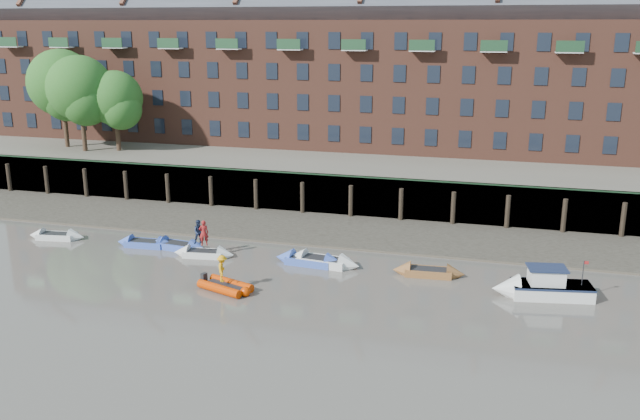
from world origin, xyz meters
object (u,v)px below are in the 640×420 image
at_px(person_rib_crew, 222,268).
at_px(rowboat_6, 428,272).
at_px(motor_launch, 535,287).
at_px(person_rower_b, 199,232).
at_px(rowboat_2, 178,246).
at_px(rowboat_4, 310,261).
at_px(rowboat_3, 204,254).
at_px(rowboat_0, 57,236).
at_px(person_rower_a, 204,233).
at_px(rowboat_1, 146,243).
at_px(rowboat_5, 323,261).
at_px(rib_tender, 227,286).

bearing_deg(person_rib_crew, rowboat_6, -81.74).
distance_m(motor_launch, person_rower_b, 21.35).
xyz_separation_m(rowboat_2, person_rib_crew, (5.91, -6.05, 1.11)).
relative_size(rowboat_4, motor_launch, 0.83).
bearing_deg(motor_launch, rowboat_4, -16.83).
height_order(rowboat_4, motor_launch, motor_launch).
bearing_deg(rowboat_4, rowboat_3, -171.97).
distance_m(rowboat_0, person_rower_a, 11.97).
height_order(rowboat_0, person_rib_crew, person_rib_crew).
xyz_separation_m(rowboat_1, rowboat_5, (12.80, -0.40, 0.04)).
bearing_deg(rowboat_2, person_rower_a, -15.74).
distance_m(rowboat_0, rowboat_3, 11.81).
distance_m(rowboat_5, person_rib_crew, 7.22).
bearing_deg(rowboat_2, person_rower_b, -14.40).
relative_size(rowboat_1, person_rower_b, 2.62).
xyz_separation_m(rowboat_4, rowboat_6, (7.57, -0.01, -0.01)).
distance_m(rowboat_0, rib_tender, 16.64).
distance_m(rowboat_3, rowboat_5, 8.03).
relative_size(rowboat_3, person_rower_b, 2.59).
bearing_deg(rowboat_1, rowboat_4, -5.98).
distance_m(rowboat_2, rowboat_3, 2.56).
distance_m(rowboat_2, rowboat_5, 10.39).
bearing_deg(rowboat_3, rowboat_5, -3.34).
bearing_deg(rowboat_1, person_rib_crew, -39.43).
relative_size(rowboat_3, rib_tender, 1.23).
distance_m(rowboat_6, person_rower_b, 15.15).
relative_size(rowboat_1, rowboat_5, 0.85).
relative_size(rowboat_3, motor_launch, 0.74).
xyz_separation_m(rowboat_4, person_rower_a, (-7.08, -0.47, 1.42)).
bearing_deg(rowboat_4, rowboat_1, -177.66).
relative_size(rowboat_6, person_rib_crew, 2.82).
bearing_deg(person_rib_crew, rib_tender, -108.19).
distance_m(rowboat_6, rib_tender, 12.23).
relative_size(rowboat_0, rowboat_1, 1.00).
bearing_deg(rowboat_4, rowboat_5, 7.38).
height_order(person_rower_a, person_rib_crew, person_rower_a).
xyz_separation_m(rowboat_2, rowboat_3, (2.36, -0.98, -0.01)).
distance_m(rowboat_0, rowboat_1, 6.99).
distance_m(rib_tender, person_rower_a, 6.44).
bearing_deg(rowboat_3, rib_tender, -59.95).
relative_size(rib_tender, person_rower_b, 2.11).
bearing_deg(rowboat_5, person_rib_crew, -122.24).
bearing_deg(person_rower_b, rowboat_4, -30.72).
distance_m(rowboat_1, rowboat_5, 12.81).
height_order(rowboat_5, rowboat_6, rowboat_5).
relative_size(person_rower_b, person_rib_crew, 1.03).
relative_size(rowboat_0, rib_tender, 1.24).
xyz_separation_m(rowboat_4, rowboat_5, (0.86, 0.04, 0.01)).
xyz_separation_m(rowboat_2, person_rower_a, (2.44, -1.00, 1.43)).
relative_size(rib_tender, motor_launch, 0.60).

